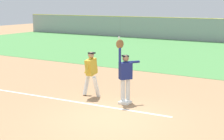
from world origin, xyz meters
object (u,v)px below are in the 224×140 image
Objects in this scene: first_base at (125,102)px; runner at (91,71)px; parked_car_white at (180,29)px; baseball at (119,38)px; fielder at (125,72)px.

first_base is 0.22× the size of runner.
parked_car_white reaches higher than first_base.
baseball is (-0.59, 0.58, 2.24)m from first_base.
baseball is 0.02× the size of parked_car_white.
fielder is 0.50× the size of parked_car_white.
parked_car_white is at bearing 104.56° from baseball.
fielder is 25.96m from parked_car_white.
parked_car_white is (-6.89, 25.03, -0.45)m from fielder.
runner is at bearing 173.34° from first_base.
baseball is at bearing -0.17° from fielder.
baseball is at bearing 21.87° from runner.
baseball reaches higher than fielder.
parked_car_white is at bearing 102.23° from runner.
fielder is at bearing 121.10° from first_base.
runner is at bearing -158.13° from baseball.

